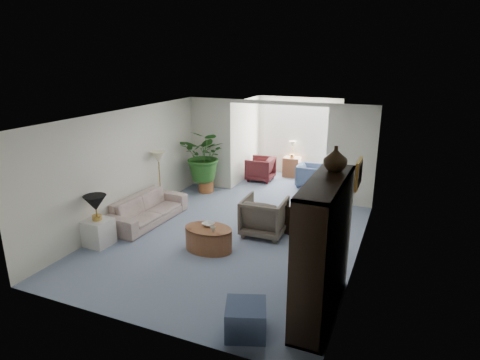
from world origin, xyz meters
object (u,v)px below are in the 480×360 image
at_px(end_table, 99,232).
at_px(plant_pot, 206,186).
at_px(wingback_chair, 264,216).
at_px(sunroom_chair_blue, 310,175).
at_px(coffee_cup, 213,229).
at_px(sofa, 148,209).
at_px(coffee_bowl, 208,224).
at_px(floor_lamp, 158,157).
at_px(framed_picture, 359,174).
at_px(sunroom_table, 292,167).
at_px(table_lamp, 95,203).
at_px(coffee_table, 209,239).
at_px(sunroom_chair_maroon, 260,169).
at_px(cabinet_urn, 335,158).
at_px(entertainment_cabinet, 323,249).
at_px(side_table_dark, 301,220).
at_px(ottoman, 246,319).

distance_m(end_table, plant_pot, 3.76).
bearing_deg(wingback_chair, sunroom_chair_blue, -93.68).
bearing_deg(coffee_cup, sofa, 158.74).
distance_m(coffee_bowl, plant_pot, 3.40).
bearing_deg(end_table, floor_lamp, 92.11).
distance_m(framed_picture, sunroom_table, 5.76).
relative_size(sofa, table_lamp, 4.66).
distance_m(coffee_table, wingback_chair, 1.33).
height_order(coffee_bowl, sunroom_table, sunroom_table).
bearing_deg(table_lamp, framed_picture, 13.17).
xyz_separation_m(wingback_chair, sunroom_chair_maroon, (-1.41, 3.58, -0.05)).
height_order(cabinet_urn, sunroom_chair_maroon, cabinet_urn).
bearing_deg(sofa, sunroom_chair_maroon, -14.39).
relative_size(framed_picture, table_lamp, 1.14).
height_order(wingback_chair, sunroom_chair_maroon, wingback_chair).
xyz_separation_m(entertainment_cabinet, sunroom_chair_maroon, (-3.07, 5.81, -0.66)).
distance_m(coffee_cup, sunroom_chair_blue, 4.82).
distance_m(wingback_chair, sunroom_chair_blue, 3.58).
relative_size(coffee_bowl, cabinet_urn, 0.65).
bearing_deg(framed_picture, side_table_dark, 141.65).
distance_m(wingback_chair, sunroom_table, 4.38).
distance_m(sofa, side_table_dark, 3.40).
bearing_deg(sunroom_chair_maroon, end_table, -16.66).
height_order(floor_lamp, side_table_dark, floor_lamp).
relative_size(framed_picture, coffee_cup, 5.10).
xyz_separation_m(coffee_bowl, side_table_dark, (1.49, 1.29, -0.17)).
relative_size(table_lamp, side_table_dark, 0.70).
bearing_deg(coffee_table, floor_lamp, 142.98).
distance_m(side_table_dark, sunroom_table, 4.25).
height_order(coffee_bowl, ottoman, coffee_bowl).
height_order(end_table, side_table_dark, side_table_dark).
height_order(floor_lamp, plant_pot, floor_lamp).
height_order(table_lamp, sunroom_chair_maroon, table_lamp).
bearing_deg(side_table_dark, floor_lamp, 176.02).
distance_m(end_table, ottoman, 3.92).
distance_m(table_lamp, sunroom_table, 6.47).
xyz_separation_m(end_table, coffee_table, (2.09, 0.66, -0.04)).
height_order(table_lamp, plant_pot, table_lamp).
xyz_separation_m(coffee_cup, sunroom_table, (-0.07, 5.52, -0.19)).
bearing_deg(floor_lamp, entertainment_cabinet, -31.31).
xyz_separation_m(floor_lamp, sunroom_chair_maroon, (1.50, 3.03, -0.90)).
relative_size(wingback_chair, sunroom_chair_maroon, 1.15).
bearing_deg(coffee_cup, sunroom_table, 90.73).
xyz_separation_m(sofa, coffee_cup, (2.04, -0.79, 0.20)).
bearing_deg(sofa, cabinet_urn, -104.65).
bearing_deg(entertainment_cabinet, coffee_cup, 155.14).
height_order(floor_lamp, cabinet_urn, cabinet_urn).
xyz_separation_m(coffee_table, entertainment_cabinet, (2.40, -1.14, 0.78)).
relative_size(cabinet_urn, sunroom_chair_blue, 0.51).
xyz_separation_m(cabinet_urn, sunroom_table, (-2.32, 6.06, -1.89)).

